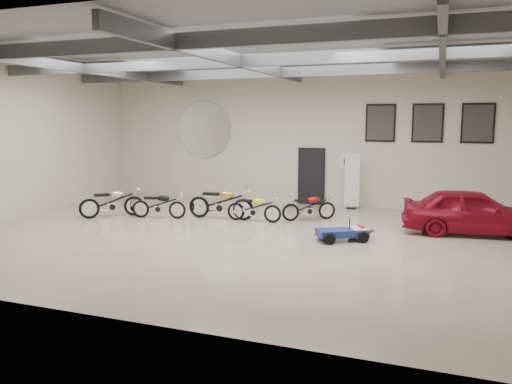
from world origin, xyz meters
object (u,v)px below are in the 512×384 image
(motorcycle_silver, at_px, (112,201))
(motorcycle_yellow, at_px, (254,207))
(motorcycle_gold, at_px, (221,202))
(go_kart, at_px, (347,230))
(banner_stand, at_px, (352,182))
(vintage_car, at_px, (472,211))
(motorcycle_black, at_px, (159,204))
(motorcycle_red, at_px, (309,206))

(motorcycle_silver, distance_m, motorcycle_yellow, 4.79)
(motorcycle_gold, distance_m, go_kart, 4.64)
(motorcycle_gold, bearing_deg, motorcycle_yellow, -2.15)
(banner_stand, relative_size, motorcycle_yellow, 1.11)
(banner_stand, distance_m, vintage_car, 4.84)
(motorcycle_black, height_order, motorcycle_gold, motorcycle_gold)
(motorcycle_black, distance_m, motorcycle_red, 4.92)
(motorcycle_yellow, distance_m, go_kart, 3.56)
(motorcycle_black, bearing_deg, go_kart, -20.08)
(motorcycle_gold, distance_m, motorcycle_yellow, 1.16)
(motorcycle_yellow, xyz_separation_m, vintage_car, (6.41, 0.50, 0.19))
(motorcycle_silver, bearing_deg, banner_stand, -11.48)
(motorcycle_silver, xyz_separation_m, motorcycle_red, (6.28, 1.77, -0.07))
(motorcycle_yellow, distance_m, motorcycle_red, 1.79)
(motorcycle_black, bearing_deg, motorcycle_gold, 4.27)
(motorcycle_black, distance_m, motorcycle_gold, 2.06)
(motorcycle_silver, bearing_deg, motorcycle_yellow, -30.90)
(motorcycle_yellow, relative_size, go_kart, 1.07)
(go_kart, xyz_separation_m, vintage_car, (3.18, 2.00, 0.35))
(motorcycle_yellow, bearing_deg, banner_stand, 52.06)
(motorcycle_red, height_order, vintage_car, vintage_car)
(motorcycle_silver, relative_size, motorcycle_black, 1.15)
(vintage_car, bearing_deg, motorcycle_gold, 87.64)
(motorcycle_red, distance_m, go_kart, 2.84)
(banner_stand, distance_m, motorcycle_yellow, 4.25)
(motorcycle_silver, xyz_separation_m, motorcycle_gold, (3.54, 0.95, 0.04))
(go_kart, bearing_deg, motorcycle_black, 139.41)
(motorcycle_gold, xyz_separation_m, motorcycle_red, (2.74, 0.82, -0.11))
(motorcycle_silver, bearing_deg, go_kart, -46.35)
(go_kart, distance_m, vintage_car, 3.77)
(motorcycle_gold, height_order, vintage_car, vintage_car)
(banner_stand, xyz_separation_m, motorcycle_red, (-0.94, -2.56, -0.52))
(motorcycle_black, relative_size, motorcycle_gold, 0.81)
(motorcycle_black, distance_m, go_kart, 6.43)
(vintage_car, bearing_deg, banner_stand, 47.28)
(motorcycle_black, bearing_deg, banner_stand, 23.09)
(motorcycle_silver, height_order, motorcycle_black, motorcycle_silver)
(motorcycle_red, relative_size, vintage_car, 0.46)
(motorcycle_silver, height_order, motorcycle_gold, motorcycle_gold)
(motorcycle_silver, xyz_separation_m, motorcycle_black, (1.56, 0.38, -0.07))
(motorcycle_yellow, bearing_deg, motorcycle_silver, -169.52)
(motorcycle_black, bearing_deg, vintage_car, -5.39)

